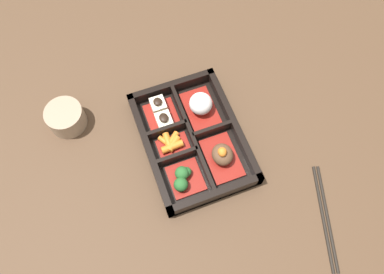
{
  "coord_description": "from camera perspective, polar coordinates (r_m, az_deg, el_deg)",
  "views": [
    {
      "loc": [
        0.32,
        -0.12,
        0.76
      ],
      "look_at": [
        0.0,
        0.0,
        0.03
      ],
      "focal_mm": 35.0,
      "sensor_mm": 36.0,
      "label": 1
    }
  ],
  "objects": [
    {
      "name": "bento_rim",
      "position": [
        0.81,
        -0.12,
        -0.19
      ],
      "size": [
        0.29,
        0.21,
        0.04
      ],
      "color": "black",
      "rests_on": "ground_plane"
    },
    {
      "name": "chopsticks",
      "position": [
        0.82,
        19.7,
        -11.38
      ],
      "size": [
        0.21,
        0.08,
        0.01
      ],
      "color": "black",
      "rests_on": "ground_plane"
    },
    {
      "name": "bento_base",
      "position": [
        0.83,
        0.0,
        -0.58
      ],
      "size": [
        0.29,
        0.21,
        0.01
      ],
      "color": "black",
      "rests_on": "ground_plane"
    },
    {
      "name": "bowl_rice",
      "position": [
        0.84,
        1.33,
        4.91
      ],
      "size": [
        0.11,
        0.07,
        0.05
      ],
      "color": "maroon",
      "rests_on": "bento_base"
    },
    {
      "name": "bowl_stew",
      "position": [
        0.79,
        4.62,
        -2.8
      ],
      "size": [
        0.11,
        0.07,
        0.05
      ],
      "color": "maroon",
      "rests_on": "bento_base"
    },
    {
      "name": "ground_plane",
      "position": [
        0.83,
        0.0,
        -0.72
      ],
      "size": [
        3.0,
        3.0,
        0.0
      ],
      "primitive_type": "plane",
      "color": "#4C3523"
    },
    {
      "name": "tea_cup",
      "position": [
        0.87,
        -18.68,
        2.86
      ],
      "size": [
        0.08,
        0.08,
        0.05
      ],
      "color": "gray",
      "rests_on": "ground_plane"
    },
    {
      "name": "bowl_carrots",
      "position": [
        0.81,
        -3.13,
        -1.04
      ],
      "size": [
        0.05,
        0.07,
        0.02
      ],
      "color": "maroon",
      "rests_on": "bento_base"
    },
    {
      "name": "bowl_greens",
      "position": [
        0.78,
        -1.34,
        -6.26
      ],
      "size": [
        0.08,
        0.07,
        0.03
      ],
      "color": "maroon",
      "rests_on": "bento_base"
    },
    {
      "name": "bowl_tofu",
      "position": [
        0.84,
        -4.71,
        3.63
      ],
      "size": [
        0.08,
        0.07,
        0.03
      ],
      "color": "maroon",
      "rests_on": "bento_base"
    }
  ]
}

